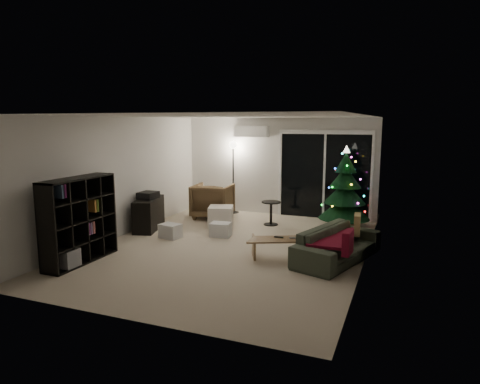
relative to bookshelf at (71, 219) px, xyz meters
The scene contains 18 objects.
room 4.19m from the bookshelf, 49.70° to the left, with size 6.50×7.51×2.60m.
bookshelf is the anchor object (origin of this frame).
media_cabinet 2.40m from the bookshelf, 90.00° to the left, with size 0.42×1.13×0.70m, color black.
stereo 2.36m from the bookshelf, 90.00° to the left, with size 0.36×0.42×0.15m, color black.
armchair 4.06m from the bookshelf, 77.96° to the left, with size 0.92×0.95×0.87m, color brown.
ottoman 3.48m from the bookshelf, 65.54° to the left, with size 0.54×0.54×0.48m, color silver.
cardboard_box_a 2.16m from the bookshelf, 66.67° to the left, with size 0.41×0.31×0.29m, color white.
cardboard_box_b 3.03m from the bookshelf, 53.78° to the left, with size 0.42×0.31×0.29m, color white.
side_table 4.51m from the bookshelf, 57.09° to the left, with size 0.45×0.45×0.56m, color black.
floor_lamp 4.83m from the bookshelf, 76.92° to the left, with size 0.29×0.29×1.84m, color black.
sofa 4.64m from the bookshelf, 21.51° to the left, with size 1.98×0.77×0.58m, color #485140.
sofa_throw 4.54m from the bookshelf, 21.97° to the left, with size 0.62×1.43×0.05m, color #580C1D.
cushion_a 5.12m from the bookshelf, 27.26° to the left, with size 0.11×0.38×0.38m, color #9A7E55.
cushion_b 4.67m from the bookshelf, 12.93° to the left, with size 0.11×0.38×0.38m, color #580C1D.
coffee_table 3.77m from the bookshelf, 20.89° to the left, with size 1.28×0.45×0.41m, color olive, non-canonical shape.
remote_a 3.61m from the bookshelf, 21.75° to the left, with size 0.16×0.05×0.02m, color black.
remote_b 3.86m from the bookshelf, 21.06° to the left, with size 0.15×0.04×0.02m, color slate.
christmas_tree 5.80m from the bookshelf, 45.48° to the left, with size 1.16×1.16×1.87m, color #0C3B1B.
Camera 1 is at (3.10, -7.33, 2.41)m, focal length 32.00 mm.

